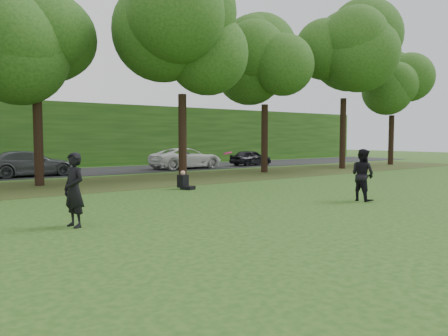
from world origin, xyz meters
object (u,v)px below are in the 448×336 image
object	(u,v)px
frisbee	(228,153)
seated_person	(184,182)
player_left	(74,190)
player_right	(363,175)

from	to	relation	value
frisbee	seated_person	size ratio (longest dim) A/B	0.40
player_left	player_right	size ratio (longest dim) A/B	1.02
frisbee	seated_person	world-z (taller)	frisbee
seated_person	player_right	bearing A→B (deg)	-82.80
player_left	frisbee	xyz separation A→B (m)	(4.59, -0.44, 0.85)
player_left	seated_person	bearing A→B (deg)	114.38
player_left	seated_person	size ratio (longest dim) A/B	2.31
player_right	frisbee	xyz separation A→B (m)	(-5.31, 1.08, 0.87)
player_left	player_right	world-z (taller)	player_left
player_left	player_right	bearing A→B (deg)	66.32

